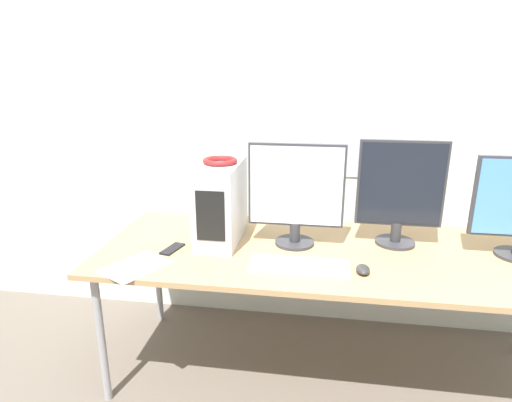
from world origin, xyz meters
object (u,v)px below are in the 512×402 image
object	(u,v)px
pc_tower	(221,202)
mouse	(363,269)
keyboard	(299,266)
monitor_right_near	(400,192)
cell_phone	(172,249)
headphones	(220,161)
monitor_main	(296,193)

from	to	relation	value
pc_tower	mouse	bearing A→B (deg)	-22.56
mouse	keyboard	bearing A→B (deg)	178.79
pc_tower	monitor_right_near	xyz separation A→B (m)	(0.93, 0.07, 0.08)
mouse	pc_tower	bearing A→B (deg)	157.44
monitor_right_near	cell_phone	world-z (taller)	monitor_right_near
cell_phone	mouse	bearing A→B (deg)	7.10
pc_tower	cell_phone	size ratio (longest dim) A/B	2.85
keyboard	mouse	distance (m)	0.29
headphones	monitor_main	size ratio (longest dim) A/B	0.33
pc_tower	headphones	distance (m)	0.22
pc_tower	monitor_right_near	size ratio (longest dim) A/B	0.84
headphones	mouse	distance (m)	0.89
monitor_main	cell_phone	size ratio (longest dim) A/B	3.31
monitor_right_near	cell_phone	bearing A→B (deg)	-167.41
pc_tower	mouse	size ratio (longest dim) A/B	4.76
headphones	monitor_right_near	bearing A→B (deg)	4.40
monitor_right_near	keyboard	xyz separation A→B (m)	(-0.49, -0.37, -0.28)
pc_tower	cell_phone	bearing A→B (deg)	-140.05
monitor_right_near	keyboard	distance (m)	0.67
keyboard	cell_phone	world-z (taller)	keyboard
mouse	headphones	bearing A→B (deg)	157.39
pc_tower	mouse	distance (m)	0.81
monitor_right_near	keyboard	world-z (taller)	monitor_right_near
keyboard	cell_phone	xyz separation A→B (m)	(-0.66, 0.11, -0.01)
headphones	keyboard	distance (m)	0.68
monitor_main	pc_tower	bearing A→B (deg)	178.29
pc_tower	headphones	world-z (taller)	headphones
headphones	monitor_main	xyz separation A→B (m)	(0.40, -0.01, -0.15)
monitor_main	monitor_right_near	xyz separation A→B (m)	(0.53, 0.08, 0.00)
monitor_main	keyboard	xyz separation A→B (m)	(0.04, -0.28, -0.27)
keyboard	cell_phone	distance (m)	0.67
monitor_main	keyboard	world-z (taller)	monitor_main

